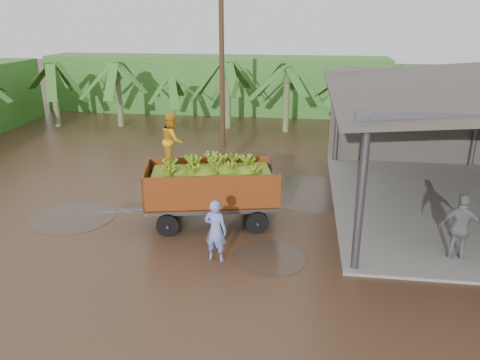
{
  "coord_description": "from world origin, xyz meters",
  "views": [
    {
      "loc": [
        3.83,
        -14.49,
        6.21
      ],
      "look_at": [
        1.95,
        -0.81,
        1.27
      ],
      "focal_mm": 35.0,
      "sensor_mm": 36.0,
      "label": 1
    }
  ],
  "objects_px": {
    "man_grey": "(460,228)",
    "utility_pole": "(222,59)",
    "banana_trailer": "(210,185)",
    "man_blue": "(216,231)"
  },
  "relations": [
    {
      "from": "banana_trailer",
      "to": "utility_pole",
      "type": "distance_m",
      "value": 9.45
    },
    {
      "from": "banana_trailer",
      "to": "man_grey",
      "type": "distance_m",
      "value": 7.07
    },
    {
      "from": "banana_trailer",
      "to": "man_blue",
      "type": "xyz_separation_m",
      "value": [
        0.59,
        -2.32,
        -0.38
      ]
    },
    {
      "from": "banana_trailer",
      "to": "man_grey",
      "type": "xyz_separation_m",
      "value": [
        6.91,
        -1.5,
        -0.29
      ]
    },
    {
      "from": "man_blue",
      "to": "man_grey",
      "type": "bearing_deg",
      "value": -160.45
    },
    {
      "from": "banana_trailer",
      "to": "man_grey",
      "type": "height_order",
      "value": "banana_trailer"
    },
    {
      "from": "man_blue",
      "to": "man_grey",
      "type": "distance_m",
      "value": 6.37
    },
    {
      "from": "man_grey",
      "to": "utility_pole",
      "type": "bearing_deg",
      "value": -49.27
    },
    {
      "from": "man_blue",
      "to": "banana_trailer",
      "type": "bearing_deg",
      "value": -63.46
    },
    {
      "from": "banana_trailer",
      "to": "man_blue",
      "type": "distance_m",
      "value": 2.42
    }
  ]
}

